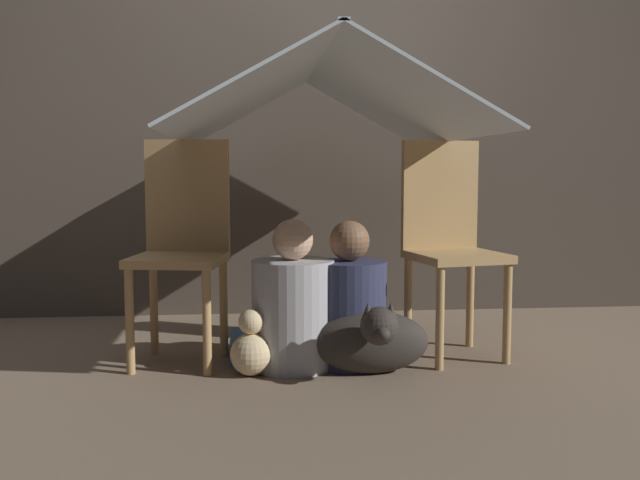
# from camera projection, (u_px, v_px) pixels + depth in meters

# --- Properties ---
(ground_plane) EXTENTS (8.80, 8.80, 0.00)m
(ground_plane) POSITION_uv_depth(u_px,v_px,m) (325.00, 374.00, 2.93)
(ground_plane) COLOR #7A6651
(wall_back) EXTENTS (7.00, 0.05, 2.50)m
(wall_back) POSITION_uv_depth(u_px,v_px,m) (302.00, 98.00, 4.09)
(wall_back) COLOR #4C4238
(wall_back) RESTS_ON ground_plane
(chair_left) EXTENTS (0.44, 0.44, 0.97)m
(chair_left) POSITION_uv_depth(u_px,v_px,m) (182.00, 241.00, 3.10)
(chair_left) COLOR tan
(chair_left) RESTS_ON ground_plane
(chair_right) EXTENTS (0.45, 0.45, 0.97)m
(chair_right) POSITION_uv_depth(u_px,v_px,m) (449.00, 238.00, 3.21)
(chair_right) COLOR tan
(chair_right) RESTS_ON ground_plane
(sheet_canopy) EXTENTS (1.22, 1.59, 0.35)m
(sheet_canopy) POSITION_uv_depth(u_px,v_px,m) (320.00, 97.00, 3.02)
(sheet_canopy) COLOR silver
(person_front) EXTENTS (0.35, 0.35, 0.63)m
(person_front) POSITION_uv_depth(u_px,v_px,m) (293.00, 308.00, 3.01)
(person_front) COLOR #B2B2B7
(person_front) RESTS_ON ground_plane
(person_second) EXTENTS (0.32, 0.32, 0.62)m
(person_second) POSITION_uv_depth(u_px,v_px,m) (349.00, 306.00, 3.05)
(person_second) COLOR #2D3351
(person_second) RESTS_ON ground_plane
(dog) EXTENTS (0.48, 0.39, 0.33)m
(dog) POSITION_uv_depth(u_px,v_px,m) (372.00, 340.00, 2.90)
(dog) COLOR #332D28
(dog) RESTS_ON ground_plane
(floor_cushion) EXTENTS (0.45, 0.36, 0.10)m
(floor_cushion) POSITION_uv_depth(u_px,v_px,m) (281.00, 345.00, 3.20)
(floor_cushion) COLOR #4C7FB2
(floor_cushion) RESTS_ON ground_plane
(plush_toy) EXTENTS (0.17, 0.17, 0.27)m
(plush_toy) POSITION_uv_depth(u_px,v_px,m) (251.00, 348.00, 2.90)
(plush_toy) COLOR beige
(plush_toy) RESTS_ON ground_plane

